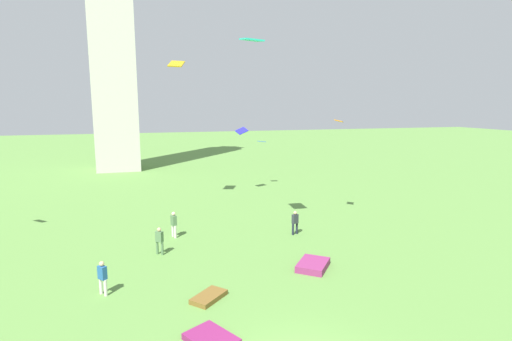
{
  "coord_description": "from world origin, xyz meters",
  "views": [
    {
      "loc": [
        -4.92,
        -10.79,
        8.79
      ],
      "look_at": [
        2.72,
        14.68,
        4.37
      ],
      "focal_mm": 27.76,
      "sensor_mm": 36.0,
      "label": 1
    }
  ],
  "objects_px": {
    "kite_bundle_0": "(209,297)",
    "person_2": "(159,239)",
    "person_1": "(295,221)",
    "kite_flying_2": "(176,64)",
    "kite_bundle_1": "(313,265)",
    "kite_flying_1": "(262,141)",
    "person_3": "(102,276)",
    "kite_flying_3": "(339,121)",
    "person_0": "(174,223)",
    "kite_flying_4": "(252,40)",
    "kite_flying_5": "(242,131)",
    "kite_bundle_2": "(211,339)"
  },
  "relations": [
    {
      "from": "person_0",
      "to": "kite_flying_5",
      "type": "relative_size",
      "value": 1.31
    },
    {
      "from": "person_1",
      "to": "kite_flying_3",
      "type": "relative_size",
      "value": 1.5
    },
    {
      "from": "kite_flying_2",
      "to": "kite_bundle_2",
      "type": "xyz_separation_m",
      "value": [
        -1.07,
        -20.76,
        -12.03
      ]
    },
    {
      "from": "person_0",
      "to": "kite_flying_2",
      "type": "xyz_separation_m",
      "value": [
        1.31,
        8.22,
        11.16
      ]
    },
    {
      "from": "kite_bundle_1",
      "to": "kite_bundle_0",
      "type": "bearing_deg",
      "value": -163.16
    },
    {
      "from": "person_3",
      "to": "kite_flying_2",
      "type": "xyz_separation_m",
      "value": [
        5.23,
        15.58,
        11.22
      ]
    },
    {
      "from": "kite_flying_1",
      "to": "person_3",
      "type": "bearing_deg",
      "value": -124.84
    },
    {
      "from": "person_0",
      "to": "kite_bundle_0",
      "type": "relative_size",
      "value": 1.03
    },
    {
      "from": "kite_bundle_0",
      "to": "person_2",
      "type": "bearing_deg",
      "value": 106.18
    },
    {
      "from": "kite_flying_1",
      "to": "kite_flying_4",
      "type": "bearing_deg",
      "value": -110.55
    },
    {
      "from": "kite_flying_5",
      "to": "kite_bundle_2",
      "type": "bearing_deg",
      "value": -128.67
    },
    {
      "from": "kite_flying_4",
      "to": "kite_flying_1",
      "type": "bearing_deg",
      "value": -18.07
    },
    {
      "from": "kite_flying_2",
      "to": "kite_flying_3",
      "type": "distance_m",
      "value": 14.16
    },
    {
      "from": "person_2",
      "to": "kite_flying_3",
      "type": "relative_size",
      "value": 1.51
    },
    {
      "from": "kite_bundle_2",
      "to": "person_1",
      "type": "bearing_deg",
      "value": 54.21
    },
    {
      "from": "person_1",
      "to": "kite_flying_2",
      "type": "bearing_deg",
      "value": -75.76
    },
    {
      "from": "kite_flying_3",
      "to": "kite_bundle_0",
      "type": "relative_size",
      "value": 0.64
    },
    {
      "from": "kite_flying_1",
      "to": "kite_bundle_0",
      "type": "relative_size",
      "value": 0.49
    },
    {
      "from": "kite_flying_3",
      "to": "kite_bundle_0",
      "type": "bearing_deg",
      "value": 164.39
    },
    {
      "from": "kite_flying_1",
      "to": "kite_flying_4",
      "type": "height_order",
      "value": "kite_flying_4"
    },
    {
      "from": "kite_flying_4",
      "to": "person_1",
      "type": "bearing_deg",
      "value": -91.58
    },
    {
      "from": "kite_flying_5",
      "to": "kite_flying_2",
      "type": "bearing_deg",
      "value": -173.94
    },
    {
      "from": "kite_bundle_0",
      "to": "kite_flying_5",
      "type": "bearing_deg",
      "value": 71.32
    },
    {
      "from": "kite_flying_5",
      "to": "kite_bundle_0",
      "type": "xyz_separation_m",
      "value": [
        -7.02,
        -20.76,
        -6.17
      ]
    },
    {
      "from": "person_2",
      "to": "kite_flying_1",
      "type": "relative_size",
      "value": 1.97
    },
    {
      "from": "person_1",
      "to": "person_2",
      "type": "distance_m",
      "value": 9.17
    },
    {
      "from": "person_2",
      "to": "kite_flying_4",
      "type": "distance_m",
      "value": 13.36
    },
    {
      "from": "person_1",
      "to": "kite_flying_2",
      "type": "distance_m",
      "value": 16.45
    },
    {
      "from": "kite_flying_4",
      "to": "kite_bundle_2",
      "type": "xyz_separation_m",
      "value": [
        -4.74,
        -10.94,
        -12.64
      ]
    },
    {
      "from": "person_2",
      "to": "kite_bundle_1",
      "type": "bearing_deg",
      "value": -168.6
    },
    {
      "from": "kite_flying_3",
      "to": "person_2",
      "type": "bearing_deg",
      "value": 139.18
    },
    {
      "from": "kite_bundle_2",
      "to": "person_2",
      "type": "bearing_deg",
      "value": 97.9
    },
    {
      "from": "kite_flying_2",
      "to": "kite_bundle_2",
      "type": "height_order",
      "value": "kite_flying_2"
    },
    {
      "from": "kite_flying_4",
      "to": "kite_flying_5",
      "type": "bearing_deg",
      "value": -10.24
    },
    {
      "from": "kite_flying_2",
      "to": "kite_flying_3",
      "type": "height_order",
      "value": "kite_flying_2"
    },
    {
      "from": "kite_flying_4",
      "to": "kite_bundle_1",
      "type": "bearing_deg",
      "value": -161.13
    },
    {
      "from": "person_0",
      "to": "person_1",
      "type": "height_order",
      "value": "person_0"
    },
    {
      "from": "kite_flying_5",
      "to": "kite_bundle_2",
      "type": "xyz_separation_m",
      "value": [
        -7.51,
        -24.1,
        -6.16
      ]
    },
    {
      "from": "kite_flying_1",
      "to": "kite_flying_2",
      "type": "xyz_separation_m",
      "value": [
        -9.36,
        -6.08,
        7.22
      ]
    },
    {
      "from": "person_2",
      "to": "kite_flying_5",
      "type": "xyz_separation_m",
      "value": [
        8.85,
        14.47,
        5.35
      ]
    },
    {
      "from": "person_1",
      "to": "kite_flying_4",
      "type": "distance_m",
      "value": 12.21
    },
    {
      "from": "person_1",
      "to": "kite_bundle_2",
      "type": "relative_size",
      "value": 0.86
    },
    {
      "from": "kite_flying_1",
      "to": "kite_flying_5",
      "type": "relative_size",
      "value": 0.63
    },
    {
      "from": "person_2",
      "to": "kite_bundle_1",
      "type": "relative_size",
      "value": 0.82
    },
    {
      "from": "kite_flying_5",
      "to": "person_2",
      "type": "bearing_deg",
      "value": -142.8
    },
    {
      "from": "person_3",
      "to": "kite_bundle_1",
      "type": "relative_size",
      "value": 0.81
    },
    {
      "from": "kite_flying_1",
      "to": "kite_flying_5",
      "type": "height_order",
      "value": "kite_flying_5"
    },
    {
      "from": "kite_flying_2",
      "to": "person_0",
      "type": "bearing_deg",
      "value": 9.22
    },
    {
      "from": "person_0",
      "to": "kite_bundle_2",
      "type": "height_order",
      "value": "person_0"
    },
    {
      "from": "kite_flying_1",
      "to": "person_0",
      "type": "bearing_deg",
      "value": -127.61
    }
  ]
}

